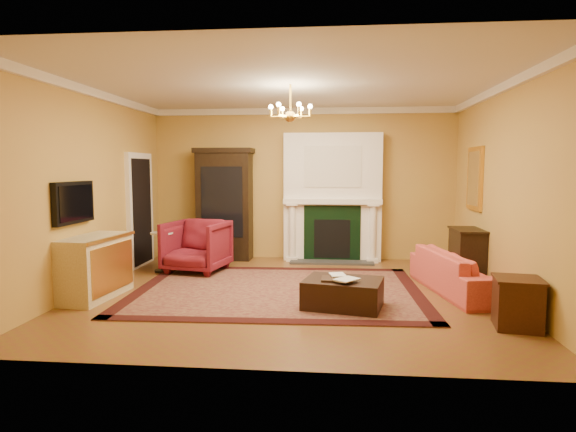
# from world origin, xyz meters

# --- Properties ---
(floor) EXTENTS (6.00, 5.50, 0.02)m
(floor) POSITION_xyz_m (0.00, 0.00, -0.01)
(floor) COLOR brown
(floor) RESTS_ON ground
(ceiling) EXTENTS (6.00, 5.50, 0.02)m
(ceiling) POSITION_xyz_m (0.00, 0.00, 3.01)
(ceiling) COLOR silver
(ceiling) RESTS_ON wall_back
(wall_back) EXTENTS (6.00, 0.02, 3.00)m
(wall_back) POSITION_xyz_m (0.00, 2.76, 1.50)
(wall_back) COLOR #B2843F
(wall_back) RESTS_ON floor
(wall_front) EXTENTS (6.00, 0.02, 3.00)m
(wall_front) POSITION_xyz_m (0.00, -2.76, 1.50)
(wall_front) COLOR #B2843F
(wall_front) RESTS_ON floor
(wall_left) EXTENTS (0.02, 5.50, 3.00)m
(wall_left) POSITION_xyz_m (-3.01, 0.00, 1.50)
(wall_left) COLOR #B2843F
(wall_left) RESTS_ON floor
(wall_right) EXTENTS (0.02, 5.50, 3.00)m
(wall_right) POSITION_xyz_m (3.01, 0.00, 1.50)
(wall_right) COLOR #B2843F
(wall_right) RESTS_ON floor
(fireplace) EXTENTS (1.90, 0.70, 2.50)m
(fireplace) POSITION_xyz_m (0.60, 2.57, 1.19)
(fireplace) COLOR white
(fireplace) RESTS_ON wall_back
(crown_molding) EXTENTS (6.00, 5.50, 0.12)m
(crown_molding) POSITION_xyz_m (0.00, 0.96, 2.94)
(crown_molding) COLOR white
(crown_molding) RESTS_ON ceiling
(doorway) EXTENTS (0.08, 1.05, 2.10)m
(doorway) POSITION_xyz_m (-2.95, 1.70, 1.05)
(doorway) COLOR white
(doorway) RESTS_ON wall_left
(tv_panel) EXTENTS (0.09, 0.95, 0.58)m
(tv_panel) POSITION_xyz_m (-2.95, -0.60, 1.35)
(tv_panel) COLOR black
(tv_panel) RESTS_ON wall_left
(gilt_mirror) EXTENTS (0.06, 0.76, 1.05)m
(gilt_mirror) POSITION_xyz_m (2.97, 1.40, 1.65)
(gilt_mirror) COLOR gold
(gilt_mirror) RESTS_ON wall_right
(chandelier) EXTENTS (0.63, 0.55, 0.53)m
(chandelier) POSITION_xyz_m (-0.00, 0.00, 2.61)
(chandelier) COLOR gold
(chandelier) RESTS_ON ceiling
(oriental_rug) EXTENTS (4.33, 3.30, 0.02)m
(oriental_rug) POSITION_xyz_m (-0.20, 0.10, 0.01)
(oriental_rug) COLOR #410E18
(oriental_rug) RESTS_ON floor
(china_cabinet) EXTENTS (1.07, 0.50, 2.12)m
(china_cabinet) POSITION_xyz_m (-1.54, 2.49, 1.06)
(china_cabinet) COLOR black
(china_cabinet) RESTS_ON floor
(wingback_armchair) EXTENTS (1.13, 1.08, 1.00)m
(wingback_armchair) POSITION_xyz_m (-1.77, 1.25, 0.50)
(wingback_armchair) COLOR maroon
(wingback_armchair) RESTS_ON floor
(pedestal_table) EXTENTS (0.39, 0.39, 0.70)m
(pedestal_table) POSITION_xyz_m (-2.37, 1.20, 0.41)
(pedestal_table) COLOR black
(pedestal_table) RESTS_ON floor
(commode) EXTENTS (0.65, 1.21, 0.87)m
(commode) POSITION_xyz_m (-2.73, -0.53, 0.44)
(commode) COLOR beige
(commode) RESTS_ON floor
(coral_sofa) EXTENTS (0.98, 2.15, 0.81)m
(coral_sofa) POSITION_xyz_m (2.50, 0.25, 0.41)
(coral_sofa) COLOR #D85244
(coral_sofa) RESTS_ON floor
(end_table) EXTENTS (0.55, 0.55, 0.55)m
(end_table) POSITION_xyz_m (2.72, -1.33, 0.28)
(end_table) COLOR #33170D
(end_table) RESTS_ON floor
(console_table) EXTENTS (0.43, 0.74, 0.82)m
(console_table) POSITION_xyz_m (2.78, 1.00, 0.41)
(console_table) COLOR black
(console_table) RESTS_ON floor
(leather_ottoman) EXTENTS (1.11, 0.90, 0.37)m
(leather_ottoman) POSITION_xyz_m (0.76, -0.72, 0.20)
(leather_ottoman) COLOR black
(leather_ottoman) RESTS_ON oriental_rug
(ottoman_tray) EXTENTS (0.41, 0.32, 0.03)m
(ottoman_tray) POSITION_xyz_m (0.68, -0.77, 0.39)
(ottoman_tray) COLOR black
(ottoman_tray) RESTS_ON leather_ottoman
(book_a) EXTENTS (0.19, 0.07, 0.26)m
(book_a) POSITION_xyz_m (0.59, -0.67, 0.54)
(book_a) COLOR gray
(book_a) RESTS_ON ottoman_tray
(book_b) EXTENTS (0.18, 0.16, 0.31)m
(book_b) POSITION_xyz_m (0.71, -0.82, 0.56)
(book_b) COLOR gray
(book_b) RESTS_ON ottoman_tray
(topiary_left) EXTENTS (0.15, 0.15, 0.40)m
(topiary_left) POSITION_xyz_m (-0.16, 2.53, 1.45)
(topiary_left) COLOR tan
(topiary_left) RESTS_ON fireplace
(topiary_right) EXTENTS (0.17, 0.17, 0.45)m
(topiary_right) POSITION_xyz_m (1.37, 2.53, 1.48)
(topiary_right) COLOR tan
(topiary_right) RESTS_ON fireplace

